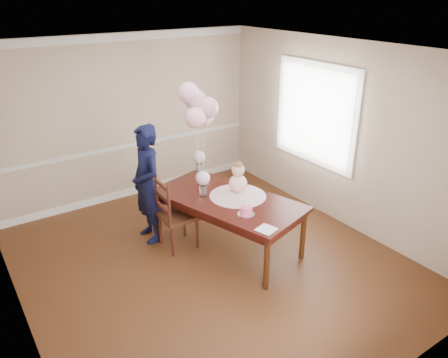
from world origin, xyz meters
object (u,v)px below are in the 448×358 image
Objects in this scene: woman at (147,184)px; dining_chair_seat at (178,216)px; dining_table_top at (228,200)px; birthday_cake at (246,210)px.

dining_chair_seat is at bearing 32.79° from woman.
birthday_cake is at bearing -113.96° from dining_table_top.
woman is at bearing 116.47° from dining_table_top.
dining_chair_seat is at bearing 117.56° from birthday_cake.
birthday_cake reaches higher than dining_chair_seat.
dining_chair_seat is (-0.54, 0.42, -0.26)m from dining_table_top.
dining_table_top is at bearing -35.97° from dining_chair_seat.
birthday_cake is 1.08m from dining_chair_seat.
dining_table_top is 1.19× the size of woman.
birthday_cake is 0.09× the size of woman.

